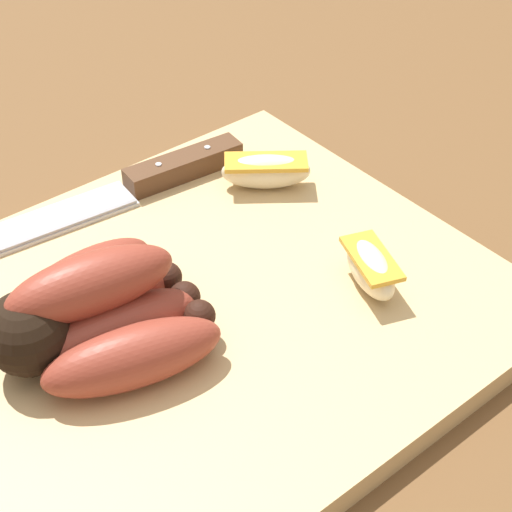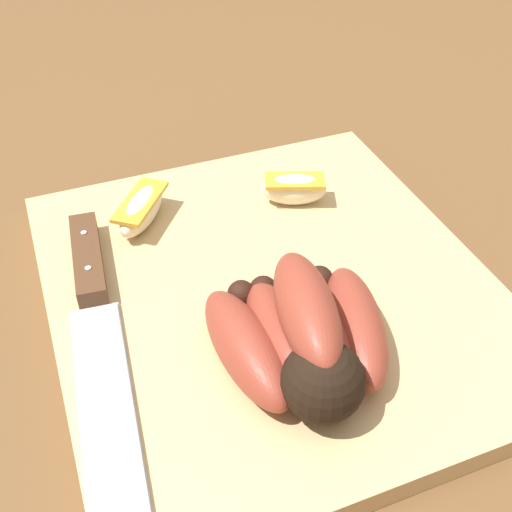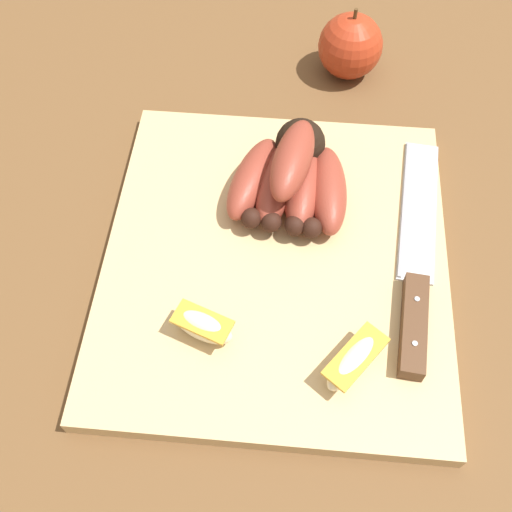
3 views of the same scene
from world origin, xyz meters
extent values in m
plane|color=brown|center=(0.00, 0.00, 0.00)|extent=(6.00, 6.00, 0.00)
cube|color=tan|center=(0.01, 0.02, 0.01)|extent=(0.37, 0.34, 0.02)
sphere|color=black|center=(0.14, 0.00, 0.05)|extent=(0.05, 0.05, 0.05)
ellipsoid|color=brown|center=(0.09, 0.05, 0.04)|extent=(0.12, 0.07, 0.04)
sphere|color=black|center=(0.04, 0.04, 0.04)|extent=(0.02, 0.02, 0.02)
ellipsoid|color=brown|center=(0.09, 0.02, 0.04)|extent=(0.12, 0.06, 0.04)
sphere|color=black|center=(0.04, 0.02, 0.04)|extent=(0.02, 0.02, 0.02)
ellipsoid|color=brown|center=(0.09, -0.01, 0.04)|extent=(0.11, 0.04, 0.04)
sphere|color=black|center=(0.04, 0.00, 0.04)|extent=(0.02, 0.02, 0.02)
ellipsoid|color=brown|center=(0.09, -0.03, 0.04)|extent=(0.11, 0.05, 0.04)
sphere|color=black|center=(0.04, -0.02, 0.04)|extent=(0.02, 0.02, 0.02)
ellipsoid|color=brown|center=(0.10, 0.01, 0.07)|extent=(0.11, 0.06, 0.04)
cylinder|color=white|center=(0.08, 0.01, 0.06)|extent=(0.02, 0.02, 0.00)
cube|color=silver|center=(0.08, -0.13, 0.02)|extent=(0.18, 0.05, 0.00)
cube|color=#99999E|center=(0.09, -0.11, 0.02)|extent=(0.18, 0.02, 0.00)
cube|color=#51331E|center=(-0.06, -0.11, 0.03)|extent=(0.10, 0.03, 0.02)
cylinder|color=#B2B2B7|center=(-0.08, -0.11, 0.04)|extent=(0.01, 0.01, 0.00)
cylinder|color=#B2B2B7|center=(-0.03, -0.12, 0.04)|extent=(0.01, 0.01, 0.00)
ellipsoid|color=beige|center=(-0.08, 0.08, 0.03)|extent=(0.04, 0.06, 0.03)
cube|color=gold|center=(-0.08, 0.08, 0.04)|extent=(0.04, 0.06, 0.00)
ellipsoid|color=beige|center=(-0.10, -0.06, 0.03)|extent=(0.07, 0.06, 0.03)
cube|color=gold|center=(-0.10, -0.06, 0.04)|extent=(0.07, 0.06, 0.00)
sphere|color=#AD3319|center=(0.31, -0.05, 0.04)|extent=(0.08, 0.08, 0.08)
cylinder|color=#4C3319|center=(0.31, -0.05, 0.09)|extent=(0.00, 0.00, 0.01)
camera|label=1|loc=(0.25, 0.36, 0.40)|focal=58.00mm
camera|label=2|loc=(0.35, -0.13, 0.37)|focal=44.60mm
camera|label=3|loc=(-0.31, 0.01, 0.53)|focal=42.23mm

